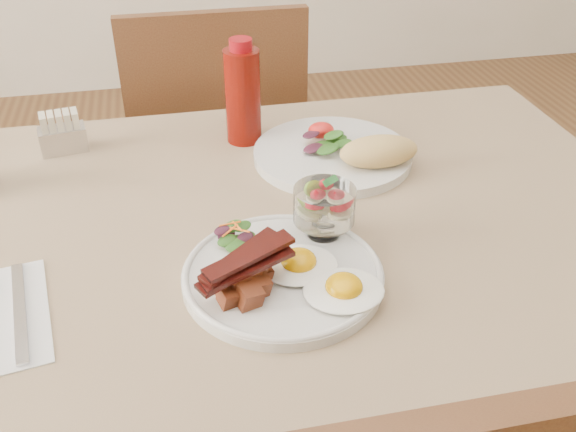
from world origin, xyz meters
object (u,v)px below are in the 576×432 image
second_plate (343,152)px  ketchup_bottle (243,94)px  hot_sauce_bottle (246,100)px  main_plate (283,276)px  fruit_cup (324,205)px  table (258,266)px  chair_far (217,155)px  sugar_caddy (62,134)px

second_plate → ketchup_bottle: size_ratio=1.46×
second_plate → hot_sauce_bottle: bearing=138.1°
main_plate → fruit_cup: 0.12m
second_plate → hot_sauce_bottle: size_ratio=1.86×
table → hot_sauce_bottle: size_ratio=8.47×
chair_far → fruit_cup: size_ratio=10.07×
fruit_cup → hot_sauce_bottle: 0.38m
fruit_cup → second_plate: size_ratio=0.32×
main_plate → ketchup_bottle: 0.45m
chair_far → fruit_cup: chair_far is taller
fruit_cup → ketchup_bottle: size_ratio=0.46×
chair_far → fruit_cup: (0.09, -0.74, 0.29)m
chair_far → sugar_caddy: chair_far is taller
table → sugar_caddy: (-0.31, 0.31, 0.12)m
fruit_cup → ketchup_bottle: 0.37m
chair_far → hot_sauce_bottle: size_ratio=5.92×
second_plate → ketchup_bottle: bearing=142.2°
ketchup_bottle → fruit_cup: bearing=-79.9°
sugar_caddy → ketchup_bottle: bearing=-13.5°
ketchup_bottle → hot_sauce_bottle: 0.02m
table → fruit_cup: size_ratio=14.40×
second_plate → hot_sauce_bottle: hot_sauce_bottle is taller
main_plate → sugar_caddy: sugar_caddy is taller
main_plate → hot_sauce_bottle: (0.02, 0.45, 0.07)m
table → chair_far: size_ratio=1.43×
chair_far → sugar_caddy: 0.54m
second_plate → table: bearing=-139.2°
ketchup_bottle → sugar_caddy: size_ratio=2.20×
fruit_cup → hot_sauce_bottle: (-0.06, 0.38, 0.01)m
chair_far → ketchup_bottle: ketchup_bottle is taller
chair_far → ketchup_bottle: (0.03, -0.37, 0.32)m
table → sugar_caddy: size_ratio=14.58×
table → ketchup_bottle: size_ratio=6.64×
fruit_cup → second_plate: 0.26m
main_plate → sugar_caddy: bearing=125.2°
hot_sauce_bottle → sugar_caddy: hot_sauce_bottle is taller
ketchup_bottle → hot_sauce_bottle: ketchup_bottle is taller
table → sugar_caddy: 0.46m
fruit_cup → hot_sauce_bottle: hot_sauce_bottle is taller
fruit_cup → ketchup_bottle: bearing=100.1°
table → ketchup_bottle: (0.03, 0.29, 0.18)m
hot_sauce_bottle → main_plate: bearing=-92.6°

